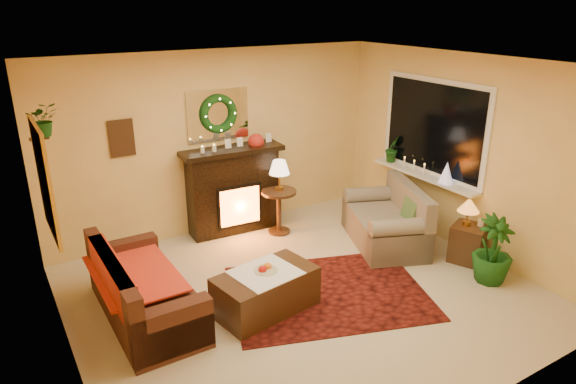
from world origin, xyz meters
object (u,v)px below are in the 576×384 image
side_table_round (279,212)px  coffee_table (266,293)px  end_table_square (468,242)px  fireplace (233,195)px  sofa (144,280)px  loveseat (385,215)px

side_table_round → coffee_table: bearing=-124.6°
end_table_square → fireplace: bearing=131.3°
side_table_round → sofa: bearing=-154.5°
sofa → fireplace: size_ratio=1.38×
side_table_round → end_table_square: 2.62m
fireplace → coffee_table: size_ratio=1.19×
fireplace → side_table_round: 0.72m
loveseat → side_table_round: (-1.08, 1.07, -0.09)m
sofa → coffee_table: size_ratio=1.65×
side_table_round → end_table_square: bearing=-51.0°
sofa → side_table_round: bearing=25.0°
fireplace → coffee_table: 2.22m
side_table_round → end_table_square: side_table_round is taller
fireplace → side_table_round: fireplace is taller
fireplace → side_table_round: (0.52, -0.44, -0.23)m
coffee_table → sofa: bearing=144.2°
loveseat → side_table_round: size_ratio=2.21×
fireplace → side_table_round: size_ratio=1.99×
end_table_square → coffee_table: end_table_square is taller
coffee_table → end_table_square: bearing=-16.7°
sofa → fireplace: 2.35m
loveseat → coffee_table: 2.32m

